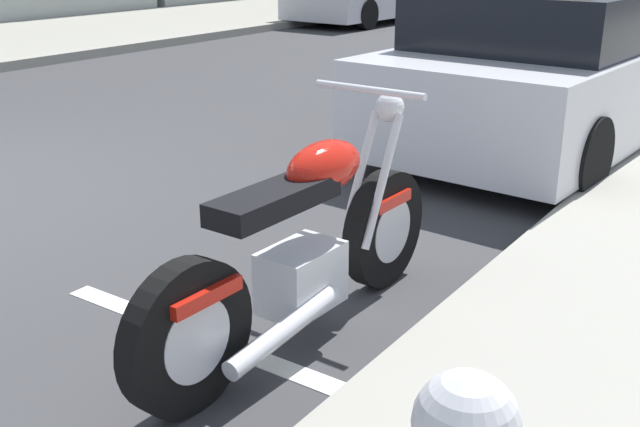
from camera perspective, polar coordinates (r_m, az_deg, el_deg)
sidewalk_far_curb at (r=18.97m, az=-6.26°, el=14.71°), size 120.00×5.00×0.14m
parking_stall_stripe at (r=3.58m, az=-6.58°, el=-10.08°), size 0.12×2.20×0.01m
parked_motorcycle at (r=3.50m, az=-1.17°, el=-2.87°), size 2.10×0.62×1.12m
parked_car_second_in_row at (r=7.15m, az=16.90°, el=10.16°), size 4.16×2.09×1.38m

